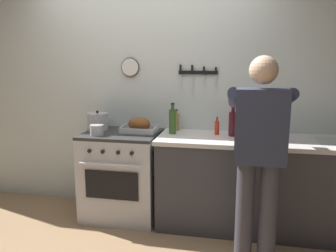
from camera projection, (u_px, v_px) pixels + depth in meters
name	position (u px, v px, depth m)	size (l,w,h in m)	color
wall_back	(150.00, 91.00, 3.67)	(6.00, 0.13, 2.60)	silver
counter_block	(264.00, 184.00, 3.25)	(2.03, 0.65, 0.90)	#38383D
stove	(122.00, 175.00, 3.53)	(0.76, 0.67, 0.90)	#BCBCC1
person_cook	(259.00, 150.00, 2.58)	(0.51, 0.63, 1.66)	#383842
roasting_pan	(139.00, 126.00, 3.42)	(0.35, 0.26, 0.17)	#B7B7BC
stock_pot	(98.00, 121.00, 3.59)	(0.23, 0.23, 0.20)	#B7B7BC
saucepan	(97.00, 130.00, 3.32)	(0.14, 0.14, 0.10)	#B7B7BC
cutting_board	(255.00, 138.00, 3.15)	(0.36, 0.24, 0.02)	tan
bottle_hot_sauce	(217.00, 127.00, 3.34)	(0.05, 0.05, 0.18)	red
bottle_dish_soap	(273.00, 125.00, 3.31)	(0.07, 0.07, 0.24)	#338CCC
bottle_wine_red	(233.00, 123.00, 3.27)	(0.08, 0.08, 0.30)	#47141E
bottle_olive_oil	(173.00, 121.00, 3.37)	(0.07, 0.07, 0.31)	#385623
bottle_vinegar	(176.00, 122.00, 3.54)	(0.06, 0.06, 0.22)	#997F4C
bottle_cooking_oil	(262.00, 124.00, 3.39)	(0.06, 0.06, 0.24)	gold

